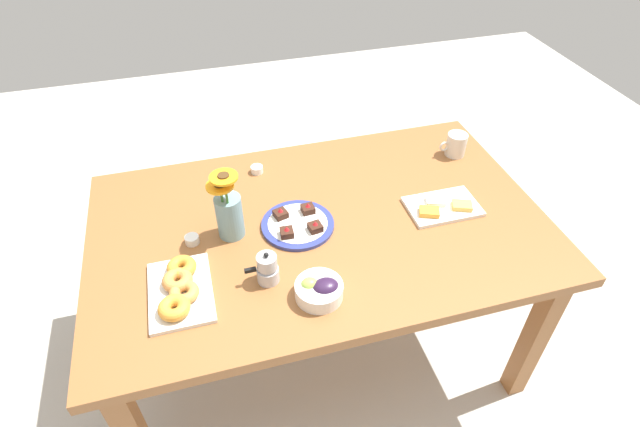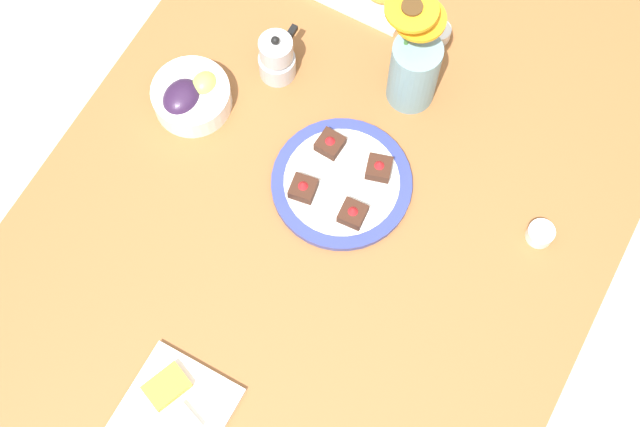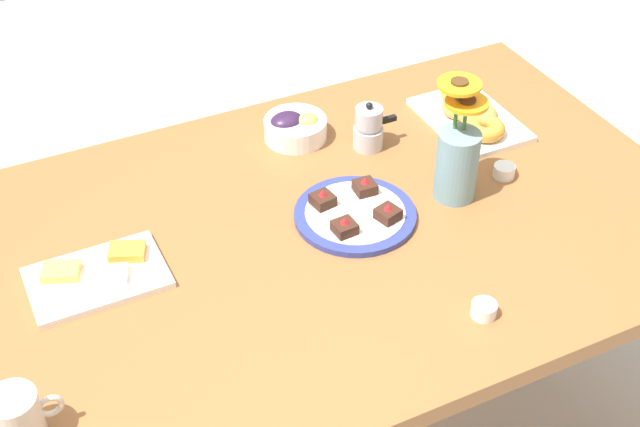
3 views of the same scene
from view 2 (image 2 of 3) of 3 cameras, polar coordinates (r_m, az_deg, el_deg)
The scene contains 8 objects.
ground_plane at distance 2.30m, azimuth -0.00°, elevation -6.91°, with size 6.00×6.00×0.00m, color #B7B2A8.
dining_table at distance 1.67m, azimuth -0.00°, elevation -1.52°, with size 1.60×1.00×0.74m.
grape_bowl at distance 1.68m, azimuth -8.27°, elevation 7.44°, with size 0.15×0.15×0.07m.
jam_cup_honey at distance 1.76m, azimuth 7.58°, elevation 11.41°, with size 0.05×0.05×0.03m.
jam_cup_berry at distance 1.62m, azimuth 13.93°, elevation -1.25°, with size 0.05×0.05×0.03m.
dessert_plate at distance 1.61m, azimuth 1.35°, elevation 2.02°, with size 0.26×0.26×0.05m.
flower_vase at distance 1.62m, azimuth 6.04°, elevation 9.33°, with size 0.11×0.11×0.27m.
moka_pot at distance 1.68m, azimuth -2.78°, elevation 9.91°, with size 0.11×0.07×0.12m.
Camera 2 is at (-0.48, -0.27, 2.23)m, focal length 50.00 mm.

